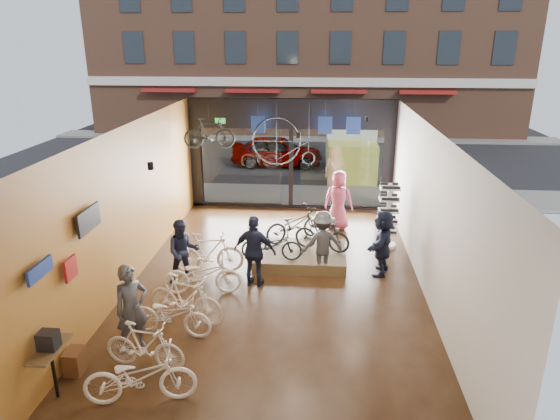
# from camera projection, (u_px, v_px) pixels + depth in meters

# --- Properties ---
(ground_plane) EXTENTS (7.00, 12.00, 0.04)m
(ground_plane) POSITION_uv_depth(u_px,v_px,m) (276.00, 286.00, 12.12)
(ground_plane) COLOR black
(ground_plane) RESTS_ON ground
(ceiling) EXTENTS (7.00, 12.00, 0.04)m
(ceiling) POSITION_uv_depth(u_px,v_px,m) (275.00, 128.00, 10.87)
(ceiling) COLOR black
(ceiling) RESTS_ON ground
(wall_left) EXTENTS (0.04, 12.00, 3.80)m
(wall_left) POSITION_uv_depth(u_px,v_px,m) (127.00, 207.00, 11.76)
(wall_left) COLOR #AA792A
(wall_left) RESTS_ON ground
(wall_right) EXTENTS (0.04, 12.00, 3.80)m
(wall_right) POSITION_uv_depth(u_px,v_px,m) (431.00, 215.00, 11.23)
(wall_right) COLOR beige
(wall_right) RESTS_ON ground
(wall_back) EXTENTS (7.00, 0.04, 3.80)m
(wall_back) POSITION_uv_depth(u_px,v_px,m) (230.00, 380.00, 5.82)
(wall_back) COLOR beige
(wall_back) RESTS_ON ground
(storefront) EXTENTS (7.00, 0.26, 3.80)m
(storefront) POSITION_uv_depth(u_px,v_px,m) (291.00, 155.00, 17.15)
(storefront) COLOR black
(storefront) RESTS_ON ground
(exit_sign) EXTENTS (0.35, 0.06, 0.18)m
(exit_sign) POSITION_uv_depth(u_px,v_px,m) (220.00, 121.00, 16.85)
(exit_sign) COLOR #198C26
(exit_sign) RESTS_ON storefront
(street_road) EXTENTS (30.00, 18.00, 0.02)m
(street_road) POSITION_uv_depth(u_px,v_px,m) (301.00, 153.00, 26.25)
(street_road) COLOR black
(street_road) RESTS_ON ground
(sidewalk_near) EXTENTS (30.00, 2.40, 0.12)m
(sidewalk_near) POSITION_uv_depth(u_px,v_px,m) (293.00, 195.00, 18.88)
(sidewalk_near) COLOR slate
(sidewalk_near) RESTS_ON ground
(sidewalk_far) EXTENTS (30.00, 2.00, 0.12)m
(sidewalk_far) POSITION_uv_depth(u_px,v_px,m) (304.00, 137.00, 30.00)
(sidewalk_far) COLOR slate
(sidewalk_far) RESTS_ON ground
(opposite_building) EXTENTS (26.00, 5.00, 14.00)m
(opposite_building) POSITION_uv_depth(u_px,v_px,m) (307.00, 16.00, 30.10)
(opposite_building) COLOR brown
(opposite_building) RESTS_ON ground
(street_car) EXTENTS (4.20, 1.69, 1.43)m
(street_car) POSITION_uv_depth(u_px,v_px,m) (277.00, 151.00, 23.27)
(street_car) COLOR gray
(street_car) RESTS_ON street_road
(box_truck) EXTENTS (2.06, 6.19, 2.44)m
(box_truck) POSITION_uv_depth(u_px,v_px,m) (350.00, 146.00, 21.91)
(box_truck) COLOR silver
(box_truck) RESTS_ON street_road
(floor_bike_0) EXTENTS (1.92, 0.98, 0.96)m
(floor_bike_0) POSITION_uv_depth(u_px,v_px,m) (140.00, 376.00, 8.09)
(floor_bike_0) COLOR silver
(floor_bike_0) RESTS_ON ground_plane
(floor_bike_1) EXTENTS (1.58, 0.65, 0.92)m
(floor_bike_1) POSITION_uv_depth(u_px,v_px,m) (145.00, 346.00, 8.92)
(floor_bike_1) COLOR silver
(floor_bike_1) RESTS_ON ground_plane
(floor_bike_2) EXTENTS (1.76, 0.79, 0.89)m
(floor_bike_2) POSITION_uv_depth(u_px,v_px,m) (171.00, 315.00, 9.96)
(floor_bike_2) COLOR silver
(floor_bike_2) RESTS_ON ground_plane
(floor_bike_3) EXTENTS (1.83, 0.98, 1.06)m
(floor_bike_3) POSITION_uv_depth(u_px,v_px,m) (186.00, 299.00, 10.41)
(floor_bike_3) COLOR silver
(floor_bike_3) RESTS_ON ground_plane
(floor_bike_4) EXTENTS (1.88, 0.85, 0.96)m
(floor_bike_4) POSITION_uv_depth(u_px,v_px,m) (202.00, 275.00, 11.58)
(floor_bike_4) COLOR silver
(floor_bike_4) RESTS_ON ground_plane
(floor_bike_5) EXTENTS (1.84, 0.75, 1.08)m
(floor_bike_5) POSITION_uv_depth(u_px,v_px,m) (208.00, 253.00, 12.62)
(floor_bike_5) COLOR silver
(floor_bike_5) RESTS_ON ground_plane
(display_platform) EXTENTS (2.40, 1.80, 0.30)m
(display_platform) POSITION_uv_depth(u_px,v_px,m) (300.00, 256.00, 13.39)
(display_platform) COLOR brown
(display_platform) RESTS_ON ground_plane
(display_bike_left) EXTENTS (1.57, 0.58, 0.82)m
(display_bike_left) POSITION_uv_depth(u_px,v_px,m) (272.00, 245.00, 12.67)
(display_bike_left) COLOR black
(display_bike_left) RESTS_ON display_platform
(display_bike_mid) EXTENTS (1.58, 0.87, 0.91)m
(display_bike_mid) POSITION_uv_depth(u_px,v_px,m) (322.00, 234.00, 13.22)
(display_bike_mid) COLOR black
(display_bike_mid) RESTS_ON display_platform
(display_bike_right) EXTENTS (1.85, 1.53, 0.95)m
(display_bike_right) POSITION_uv_depth(u_px,v_px,m) (295.00, 224.00, 13.89)
(display_bike_right) COLOR black
(display_bike_right) RESTS_ON display_platform
(customer_0) EXTENTS (0.76, 0.75, 1.76)m
(customer_0) POSITION_uv_depth(u_px,v_px,m) (132.00, 309.00, 9.34)
(customer_0) COLOR #3F3F44
(customer_0) RESTS_ON ground_plane
(customer_1) EXTENTS (0.94, 0.83, 1.61)m
(customer_1) POSITION_uv_depth(u_px,v_px,m) (183.00, 252.00, 12.02)
(customer_1) COLOR #161C33
(customer_1) RESTS_ON ground_plane
(customer_2) EXTENTS (1.10, 0.62, 1.77)m
(customer_2) POSITION_uv_depth(u_px,v_px,m) (255.00, 251.00, 11.84)
(customer_2) COLOR #161C33
(customer_2) RESTS_ON ground_plane
(customer_3) EXTENTS (1.19, 0.87, 1.66)m
(customer_3) POSITION_uv_depth(u_px,v_px,m) (322.00, 243.00, 12.48)
(customer_3) COLOR #3F3F44
(customer_3) RESTS_ON ground_plane
(customer_4) EXTENTS (1.03, 0.79, 1.86)m
(customer_4) POSITION_uv_depth(u_px,v_px,m) (338.00, 200.00, 15.46)
(customer_4) COLOR #CC4C72
(customer_4) RESTS_ON ground_plane
(customer_5) EXTENTS (0.91, 1.64, 1.69)m
(customer_5) POSITION_uv_depth(u_px,v_px,m) (382.00, 242.00, 12.48)
(customer_5) COLOR #161C33
(customer_5) RESTS_ON ground_plane
(sunglasses_rack) EXTENTS (0.63, 0.55, 1.89)m
(sunglasses_rack) POSITION_uv_depth(u_px,v_px,m) (388.00, 216.00, 14.05)
(sunglasses_rack) COLOR white
(sunglasses_rack) RESTS_ON ground_plane
(wall_merch) EXTENTS (0.40, 2.40, 2.60)m
(wall_merch) POSITION_uv_depth(u_px,v_px,m) (64.00, 305.00, 8.65)
(wall_merch) COLOR navy
(wall_merch) RESTS_ON wall_left
(penny_farthing) EXTENTS (1.96, 0.06, 1.57)m
(penny_farthing) POSITION_uv_depth(u_px,v_px,m) (287.00, 143.00, 16.02)
(penny_farthing) COLOR black
(penny_farthing) RESTS_ON ceiling
(hung_bike) EXTENTS (1.62, 0.63, 0.95)m
(hung_bike) POSITION_uv_depth(u_px,v_px,m) (209.00, 133.00, 15.30)
(hung_bike) COLOR black
(hung_bike) RESTS_ON ceiling
(jersey_left) EXTENTS (0.45, 0.03, 0.55)m
(jersey_left) POSITION_uv_depth(u_px,v_px,m) (258.00, 124.00, 16.10)
(jersey_left) COLOR #1E3F99
(jersey_left) RESTS_ON ceiling
(jersey_mid) EXTENTS (0.45, 0.03, 0.55)m
(jersey_mid) POSITION_uv_depth(u_px,v_px,m) (325.00, 125.00, 15.94)
(jersey_mid) COLOR #1E3F99
(jersey_mid) RESTS_ON ceiling
(jersey_right) EXTENTS (0.45, 0.03, 0.55)m
(jersey_right) POSITION_uv_depth(u_px,v_px,m) (353.00, 126.00, 15.87)
(jersey_right) COLOR #1E3F99
(jersey_right) RESTS_ON ceiling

